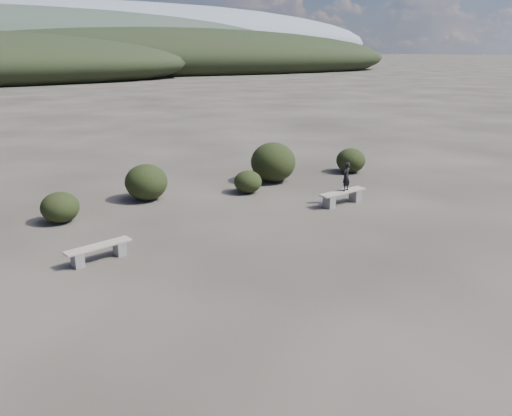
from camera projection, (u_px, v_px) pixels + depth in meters
ground at (321, 308)px, 10.09m from camera, size 1200.00×1200.00×0.00m
bench_left at (99, 251)px, 12.31m from camera, size 1.69×0.74×0.41m
bench_right at (342, 196)px, 16.83m from camera, size 1.90×0.66×0.47m
seated_person at (346, 177)px, 16.70m from camera, size 0.42×0.35×0.98m
shrub_a at (60, 207)px, 15.05m from camera, size 1.14×1.14×0.93m
shrub_b at (146, 182)px, 17.28m from camera, size 1.46×1.46×1.26m
shrub_c at (248, 182)px, 18.20m from camera, size 1.02×1.02×0.82m
shrub_d at (273, 162)px, 19.68m from camera, size 1.78×1.78×1.56m
shrub_e at (351, 160)px, 21.25m from camera, size 1.24×1.24×1.03m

